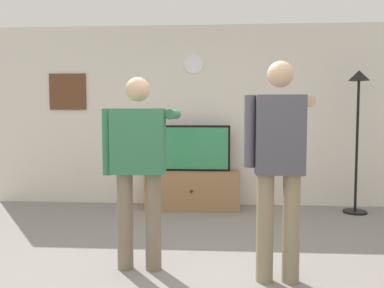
% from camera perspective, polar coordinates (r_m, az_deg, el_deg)
% --- Properties ---
extents(ground_plane, '(8.40, 8.40, 0.00)m').
position_cam_1_polar(ground_plane, '(3.48, -0.72, -19.08)').
color(ground_plane, gray).
extents(back_wall, '(6.40, 0.10, 2.70)m').
position_cam_1_polar(back_wall, '(6.14, 1.38, 4.01)').
color(back_wall, silver).
rests_on(back_wall, ground_plane).
extents(tv_stand, '(1.35, 0.49, 0.55)m').
position_cam_1_polar(tv_stand, '(5.90, 0.07, -6.52)').
color(tv_stand, '#997047').
rests_on(tv_stand, ground_plane).
extents(television, '(1.09, 0.07, 0.67)m').
position_cam_1_polar(television, '(5.86, 0.10, -0.59)').
color(television, black).
rests_on(television, tv_stand).
extents(wall_clock, '(0.28, 0.03, 0.28)m').
position_cam_1_polar(wall_clock, '(6.13, 0.25, 11.22)').
color(wall_clock, white).
extents(framed_picture, '(0.57, 0.04, 0.55)m').
position_cam_1_polar(framed_picture, '(6.51, -17.14, 7.07)').
color(framed_picture, brown).
extents(floor_lamp, '(0.32, 0.32, 1.97)m').
position_cam_1_polar(floor_lamp, '(5.99, 22.41, 4.26)').
color(floor_lamp, black).
rests_on(floor_lamp, ground_plane).
extents(person_standing_nearer_lamp, '(0.64, 0.78, 1.69)m').
position_cam_1_polar(person_standing_nearer_lamp, '(3.56, -7.52, -2.34)').
color(person_standing_nearer_lamp, '#7A6B56').
rests_on(person_standing_nearer_lamp, ground_plane).
extents(person_standing_nearer_couch, '(0.57, 0.78, 1.80)m').
position_cam_1_polar(person_standing_nearer_couch, '(3.34, 12.18, -2.04)').
color(person_standing_nearer_couch, gray).
rests_on(person_standing_nearer_couch, ground_plane).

